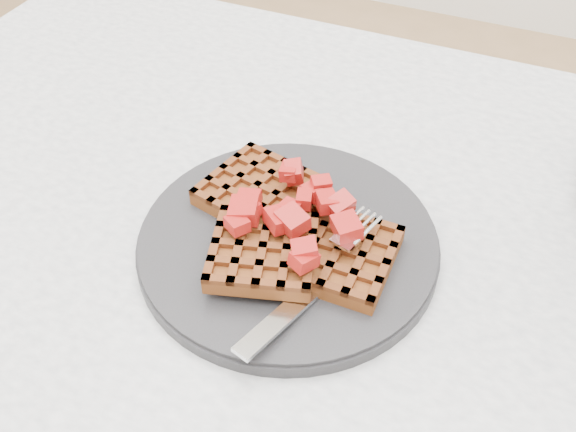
% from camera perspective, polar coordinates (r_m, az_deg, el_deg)
% --- Properties ---
extents(table, '(1.20, 0.80, 0.75)m').
position_cam_1_polar(table, '(0.65, 5.53, -11.17)').
color(table, silver).
rests_on(table, ground).
extents(plate, '(0.27, 0.27, 0.02)m').
position_cam_1_polar(plate, '(0.57, 0.00, -2.31)').
color(plate, black).
rests_on(plate, table).
extents(waffles, '(0.19, 0.18, 0.03)m').
position_cam_1_polar(waffles, '(0.55, -0.14, -1.20)').
color(waffles, brown).
rests_on(waffles, plate).
extents(strawberry_pile, '(0.15, 0.15, 0.02)m').
position_cam_1_polar(strawberry_pile, '(0.54, 0.00, 1.07)').
color(strawberry_pile, maroon).
rests_on(strawberry_pile, waffles).
extents(fork, '(0.07, 0.18, 0.02)m').
position_cam_1_polar(fork, '(0.52, 2.89, -5.60)').
color(fork, silver).
rests_on(fork, plate).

